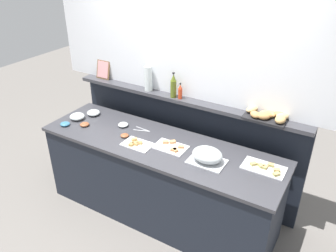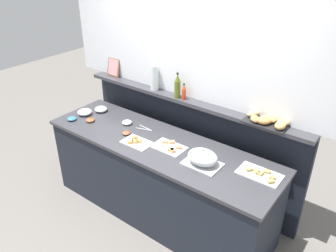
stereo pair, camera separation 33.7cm
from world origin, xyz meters
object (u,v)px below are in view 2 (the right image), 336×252
Objects in this scene: sandwich_platter_side at (260,174)px; water_carafe at (154,78)px; olive_oil_bottle at (177,87)px; condiment_bowl_red at (72,119)px; glass_bowl_small at (85,112)px; hot_sauce_bottle at (184,92)px; framed_picture at (113,67)px; glass_bowl_large at (127,123)px; sandwich_platter_rear at (170,147)px; serving_tongs at (145,129)px; bread_basket at (269,120)px; glass_bowl_medium at (101,109)px; condiment_bowl_dark at (90,120)px; condiment_bowl_cream at (126,133)px; serving_cloche at (203,158)px; sandwich_platter_front at (136,142)px.

sandwich_platter_side is 1.58m from water_carafe.
condiment_bowl_red is at bearing -146.28° from olive_oil_bottle.
glass_bowl_small is 1.22m from hot_sauce_bottle.
hot_sauce_bottle is 1.10m from framed_picture.
condiment_bowl_red is 1.04m from water_carafe.
condiment_bowl_red is 0.60× the size of hot_sauce_bottle.
glass_bowl_large is at bearing -103.95° from water_carafe.
hot_sauce_bottle is (-0.16, 0.46, 0.38)m from sandwich_platter_rear.
water_carafe reaches higher than glass_bowl_small.
olive_oil_bottle is at bearing -3.49° from framed_picture.
sandwich_platter_rear is at bearing -17.94° from serving_tongs.
bread_basket is at bearing 13.89° from glass_bowl_small.
olive_oil_bottle is 1.24× the size of framed_picture.
glass_bowl_medium is 1.09m from hot_sauce_bottle.
hot_sauce_bottle is (1.07, 0.66, 0.37)m from condiment_bowl_red.
water_carafe is (-0.58, 0.48, 0.44)m from sandwich_platter_rear.
framed_picture reaches higher than serving_tongs.
glass_bowl_medium reaches higher than condiment_bowl_dark.
condiment_bowl_dark is 0.45× the size of framed_picture.
condiment_bowl_red reaches higher than condiment_bowl_cream.
bread_basket reaches higher than serving_cloche.
condiment_bowl_red is (-0.10, -0.36, -0.01)m from glass_bowl_medium.
serving_tongs is at bearing 113.43° from sandwich_platter_front.
condiment_bowl_dark is (-1.05, -0.10, 0.01)m from sandwich_platter_rear.
condiment_bowl_red is at bearing -133.85° from water_carafe.
bread_basket is (1.09, 0.60, 0.34)m from sandwich_platter_front.
bread_basket reaches higher than sandwich_platter_front.
glass_bowl_small reaches higher than sandwich_platter_rear.
framed_picture is at bearing 176.51° from olive_oil_bottle.
sandwich_platter_side is at bearing -10.54° from framed_picture.
sandwich_platter_side is 1.69× the size of framed_picture.
serving_cloche is 3.95× the size of condiment_bowl_cream.
hot_sauce_bottle is (0.51, 0.36, 0.37)m from glass_bowl_large.
serving_tongs is (0.80, 0.34, -0.01)m from condiment_bowl_red.
bread_basket is at bearing 31.64° from sandwich_platter_rear.
hot_sauce_bottle reaches higher than glass_bowl_medium.
sandwich_platter_rear is at bearing -172.25° from sandwich_platter_side.
serving_cloche is 2.28× the size of glass_bowl_medium.
sandwich_platter_side is 3.74× the size of condiment_bowl_dark.
water_carafe is at bearing 112.75° from sandwich_platter_front.
framed_picture reaches higher than bread_basket.
glass_bowl_medium is 0.85× the size of hot_sauce_bottle.
bread_basket is (0.36, 0.52, 0.28)m from serving_cloche.
condiment_bowl_cream is at bearing -157.42° from bread_basket.
bread_basket is at bearing 22.58° from condiment_bowl_cream.
framed_picture is (-0.21, 0.62, 0.41)m from condiment_bowl_dark.
serving_tongs is at bearing 67.77° from condiment_bowl_cream.
bread_basket reaches higher than glass_bowl_small.
condiment_bowl_dark reaches higher than serving_tongs.
olive_oil_bottle is at bearing -178.18° from hot_sauce_bottle.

